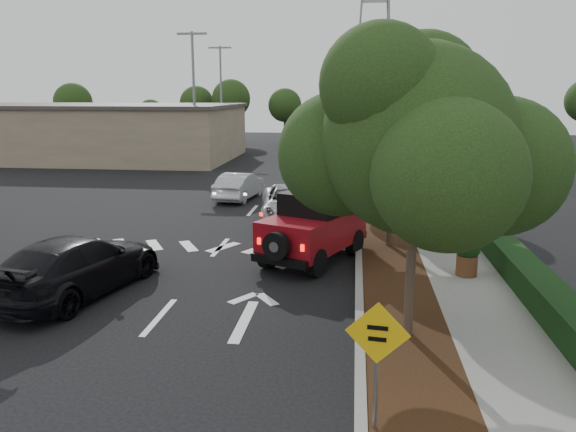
% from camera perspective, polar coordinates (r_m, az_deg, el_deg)
% --- Properties ---
extents(ground, '(120.00, 120.00, 0.00)m').
position_cam_1_polar(ground, '(13.52, -12.94, -9.97)').
color(ground, black).
rests_on(ground, ground).
extents(curb, '(0.20, 70.00, 0.15)m').
position_cam_1_polar(curb, '(24.25, 7.13, 0.46)').
color(curb, '#9E9B93').
rests_on(curb, ground).
extents(planting_strip, '(1.80, 70.00, 0.12)m').
position_cam_1_polar(planting_strip, '(24.28, 9.49, 0.36)').
color(planting_strip, black).
rests_on(planting_strip, ground).
extents(sidewalk, '(2.00, 70.00, 0.12)m').
position_cam_1_polar(sidewalk, '(24.45, 13.94, 0.25)').
color(sidewalk, gray).
rests_on(sidewalk, ground).
extents(hedge, '(0.80, 70.00, 0.80)m').
position_cam_1_polar(hedge, '(24.60, 17.22, 0.93)').
color(hedge, black).
rests_on(hedge, ground).
extents(commercial_building, '(22.00, 12.00, 4.00)m').
position_cam_1_polar(commercial_building, '(46.55, -19.40, 7.99)').
color(commercial_building, '#7E7157').
rests_on(commercial_building, ground).
extents(transmission_tower, '(7.00, 4.00, 28.00)m').
position_cam_1_polar(transmission_tower, '(59.96, 8.38, 7.50)').
color(transmission_tower, slate).
rests_on(transmission_tower, ground).
extents(street_tree_near, '(3.80, 3.80, 5.92)m').
position_cam_1_polar(street_tree_near, '(12.38, 12.01, -12.08)').
color(street_tree_near, black).
rests_on(street_tree_near, ground).
extents(street_tree_mid, '(3.20, 3.20, 5.32)m').
position_cam_1_polar(street_tree_mid, '(18.96, 10.19, -3.29)').
color(street_tree_mid, black).
rests_on(street_tree_mid, ground).
extents(street_tree_far, '(3.40, 3.40, 5.62)m').
position_cam_1_polar(street_tree_far, '(25.27, 9.39, 0.70)').
color(street_tree_far, black).
rests_on(street_tree_far, ground).
extents(light_pole_a, '(2.00, 0.22, 9.00)m').
position_cam_1_polar(light_pole_a, '(39.59, -9.27, 4.95)').
color(light_pole_a, slate).
rests_on(light_pole_a, ground).
extents(light_pole_b, '(2.00, 0.22, 9.00)m').
position_cam_1_polar(light_pole_b, '(51.38, -6.67, 6.73)').
color(light_pole_b, slate).
rests_on(light_pole_b, ground).
extents(red_jeep, '(3.27, 4.39, 2.15)m').
position_cam_1_polar(red_jeep, '(17.25, 2.90, -0.93)').
color(red_jeep, black).
rests_on(red_jeep, ground).
extents(silver_suv_ahead, '(3.12, 5.46, 1.44)m').
position_cam_1_polar(silver_suv_ahead, '(22.33, 0.38, 1.20)').
color(silver_suv_ahead, '#95979B').
rests_on(silver_suv_ahead, ground).
extents(black_suv_oncoming, '(3.21, 5.57, 1.52)m').
position_cam_1_polar(black_suv_oncoming, '(15.38, -20.64, -4.70)').
color(black_suv_oncoming, black).
rests_on(black_suv_oncoming, ground).
extents(silver_sedan_oncoming, '(1.90, 4.10, 1.30)m').
position_cam_1_polar(silver_sedan_oncoming, '(27.24, -4.94, 3.07)').
color(silver_sedan_oncoming, '#B8BBC0').
rests_on(silver_sedan_oncoming, ground).
extents(parked_suv, '(4.45, 2.91, 1.41)m').
position_cam_1_polar(parked_suv, '(40.31, -12.23, 5.97)').
color(parked_suv, '#AEB2B6').
rests_on(parked_suv, ground).
extents(speed_hump_sign, '(0.95, 0.15, 2.03)m').
position_cam_1_polar(speed_hump_sign, '(8.55, 9.03, -13.20)').
color(speed_hump_sign, slate).
rests_on(speed_hump_sign, ground).
extents(terracotta_planter, '(0.72, 0.72, 1.25)m').
position_cam_1_polar(terracotta_planter, '(16.21, 17.79, -3.31)').
color(terracotta_planter, brown).
rests_on(terracotta_planter, ground).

